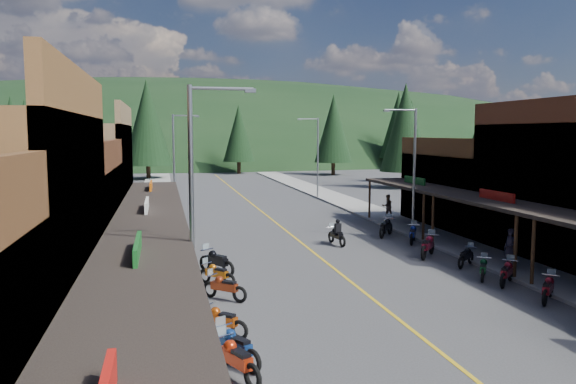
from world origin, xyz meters
TOP-DOWN VIEW (x-y plane):
  - ground at (0.00, 0.00)m, footprint 220.00×220.00m
  - centerline at (0.00, 20.00)m, footprint 0.15×90.00m
  - sidewalk_west at (-8.70, 20.00)m, footprint 3.40×94.00m
  - sidewalk_east at (8.70, 20.00)m, footprint 3.40×94.00m
  - shop_west_2 at (-13.75, 1.70)m, footprint 10.90×9.00m
  - shop_west_3 at (-13.78, 11.30)m, footprint 10.90×10.20m
  - shop_east_3 at (13.75, 11.30)m, footprint 10.90×10.20m
  - streetlight_0 at (-6.95, -6.00)m, footprint 2.16×0.18m
  - streetlight_1 at (-6.95, 22.00)m, footprint 2.16×0.18m
  - streetlight_2 at (6.95, 8.00)m, footprint 2.16×0.18m
  - streetlight_3 at (6.95, 30.00)m, footprint 2.16×0.18m
  - ridge_hill at (0.00, 135.00)m, footprint 310.00×140.00m
  - pine_1 at (-24.00, 70.00)m, footprint 5.88×5.88m
  - pine_2 at (-10.00, 58.00)m, footprint 6.72×6.72m
  - pine_3 at (4.00, 66.00)m, footprint 5.04×5.04m
  - pine_4 at (18.00, 60.00)m, footprint 5.88×5.88m
  - pine_5 at (34.00, 72.00)m, footprint 6.72×6.72m
  - pine_6 at (46.00, 64.00)m, footprint 5.04×5.04m
  - pine_7 at (-32.00, 76.00)m, footprint 5.88×5.88m
  - pine_8 at (-22.00, 40.00)m, footprint 4.48×4.48m
  - pine_9 at (24.00, 45.00)m, footprint 4.93×4.93m
  - pine_10 at (-18.00, 50.00)m, footprint 5.38×5.38m
  - pine_11 at (20.00, 38.00)m, footprint 5.82×5.82m
  - bike_west_3 at (-6.20, -9.62)m, footprint 1.61×2.27m
  - bike_west_4 at (-6.08, -8.68)m, footprint 1.67×2.18m
  - bike_west_5 at (-6.24, -6.31)m, footprint 1.90×1.80m
  - bike_west_6 at (-5.72, -2.43)m, footprint 1.94×1.83m
  - bike_west_7 at (-5.81, -0.20)m, footprint 1.80×1.83m
  - bike_west_8 at (-5.64, 1.75)m, footprint 1.95×2.31m
  - bike_east_5 at (6.50, -5.35)m, footprint 1.88×1.85m
  - bike_east_6 at (6.40, -2.81)m, footprint 1.94×1.91m
  - bike_east_7 at (5.93, -1.75)m, footprint 1.56×1.88m
  - bike_east_8 at (6.45, 0.61)m, footprint 1.85×1.70m
  - bike_east_9 at (5.54, 2.88)m, footprint 2.11×2.29m
  - bike_east_10 at (6.42, 6.57)m, footprint 1.71×2.23m
  - bike_east_11 at (5.72, 8.96)m, footprint 2.07×2.27m
  - bike_east_12 at (6.36, 10.52)m, footprint 1.49×1.96m
  - rider_on_bike at (1.86, 7.03)m, footprint 1.00×2.15m
  - pedestrian_east_a at (7.94, -0.74)m, footprint 0.54×0.75m
  - pedestrian_east_b at (8.52, 15.51)m, footprint 0.87×0.52m

SIDE VIEW (x-z plane):
  - ground at x=0.00m, z-range 0.00..0.00m
  - ridge_hill at x=0.00m, z-range -30.00..30.00m
  - centerline at x=0.00m, z-range 0.00..0.01m
  - sidewalk_west at x=-8.70m, z-range 0.00..0.15m
  - sidewalk_east at x=8.70m, z-range 0.00..0.15m
  - bike_east_7 at x=5.93m, z-range 0.00..1.06m
  - bike_east_8 at x=6.45m, z-range 0.00..1.08m
  - bike_east_12 at x=6.36m, z-range 0.00..1.08m
  - bike_west_7 at x=-5.81m, z-range 0.00..1.10m
  - bike_west_5 at x=-6.24m, z-range 0.00..1.12m
  - bike_east_5 at x=6.50m, z-range 0.00..1.13m
  - bike_west_6 at x=-5.72m, z-range 0.00..1.15m
  - bike_east_6 at x=6.40m, z-range 0.00..1.16m
  - bike_west_4 at x=-6.08m, z-range 0.00..1.21m
  - bike_east_10 at x=6.42m, z-range 0.00..1.24m
  - bike_west_3 at x=-6.20m, z-range 0.00..1.24m
  - rider_on_bike at x=1.86m, z-range -0.16..1.42m
  - bike_west_8 at x=-5.64m, z-range 0.00..1.31m
  - bike_east_11 at x=5.72m, z-range 0.00..1.32m
  - bike_east_9 at x=5.54m, z-range 0.00..1.34m
  - pedestrian_east_b at x=8.52m, z-range 0.15..1.91m
  - pedestrian_east_a at x=7.94m, z-range 0.15..2.05m
  - shop_east_3 at x=13.75m, z-range -0.57..5.63m
  - shop_west_2 at x=-13.75m, z-range -0.57..5.63m
  - shop_west_3 at x=-13.78m, z-range -0.58..7.62m
  - streetlight_0 at x=-6.95m, z-range 0.46..8.46m
  - streetlight_1 at x=-6.95m, z-range 0.46..8.46m
  - streetlight_2 at x=6.95m, z-range 0.46..8.46m
  - streetlight_3 at x=6.95m, z-range 0.46..8.46m
  - pine_8 at x=-22.00m, z-range 0.98..10.98m
  - pine_9 at x=24.00m, z-range 0.98..11.78m
  - pine_3 at x=4.00m, z-range 0.98..11.98m
  - pine_6 at x=46.00m, z-range 0.98..11.98m
  - pine_10 at x=-18.00m, z-range 0.98..12.58m
  - pine_11 at x=20.00m, z-range 0.99..13.39m
  - pine_1 at x=-24.00m, z-range 0.99..13.49m
  - pine_4 at x=18.00m, z-range 0.99..13.49m
  - pine_7 at x=-32.00m, z-range 0.99..13.49m
  - pine_2 at x=-10.00m, z-range 0.99..14.99m
  - pine_5 at x=34.00m, z-range 0.99..14.99m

